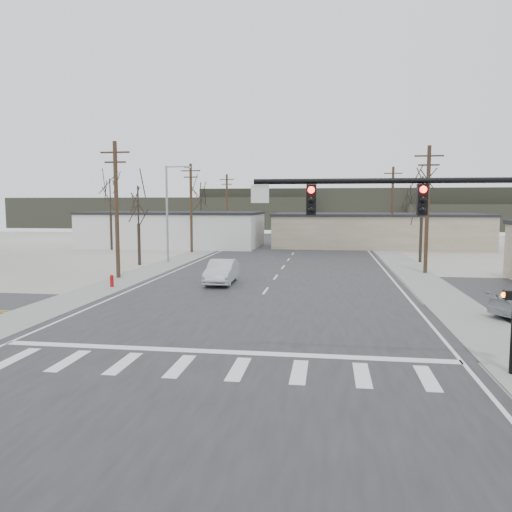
{
  "coord_description": "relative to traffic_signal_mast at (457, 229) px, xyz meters",
  "views": [
    {
      "loc": [
        3.88,
        -22.72,
        5.45
      ],
      "look_at": [
        -0.1,
        4.52,
        2.6
      ],
      "focal_mm": 35.0,
      "sensor_mm": 36.0,
      "label": 1
    }
  ],
  "objects": [
    {
      "name": "upole_right_b",
      "position": [
        3.61,
        46.2,
        0.55
      ],
      "size": [
        2.2,
        0.3,
        10.0
      ],
      "color": "#483421",
      "rests_on": "ground"
    },
    {
      "name": "upole_right_a",
      "position": [
        3.61,
        24.2,
        0.55
      ],
      "size": [
        2.2,
        0.3,
        10.0
      ],
      "color": "#483421",
      "rests_on": "ground"
    },
    {
      "name": "hill_center",
      "position": [
        7.11,
        102.2,
        -0.17
      ],
      "size": [
        80.0,
        18.0,
        9.0
      ],
      "primitive_type": "cube",
      "color": "#333026",
      "rests_on": "ground"
    },
    {
      "name": "hill_left",
      "position": [
        -42.89,
        98.2,
        -1.17
      ],
      "size": [
        70.0,
        18.0,
        7.0
      ],
      "primitive_type": "cube",
      "color": "#333026",
      "rests_on": "ground"
    },
    {
      "name": "tree_right_far",
      "position": [
        7.11,
        58.2,
        0.91
      ],
      "size": [
        3.52,
        3.52,
        7.84
      ],
      "color": "#32281F",
      "rests_on": "ground"
    },
    {
      "name": "tree_left_near",
      "position": [
        -20.89,
        26.2,
        0.55
      ],
      "size": [
        3.3,
        3.3,
        7.35
      ],
      "color": "#32281F",
      "rests_on": "ground"
    },
    {
      "name": "tree_right_mid",
      "position": [
        4.61,
        32.2,
        1.26
      ],
      "size": [
        3.74,
        3.74,
        8.33
      ],
      "color": "#32281F",
      "rests_on": "ground"
    },
    {
      "name": "ground",
      "position": [
        -7.89,
        6.2,
        -4.67
      ],
      "size": [
        140.0,
        140.0,
        0.0
      ],
      "primitive_type": "plane",
      "color": "silver",
      "rests_on": "ground"
    },
    {
      "name": "car_far_a",
      "position": [
        -8.59,
        57.4,
        -3.92
      ],
      "size": [
        3.11,
        5.19,
        1.41
      ],
      "primitive_type": "imported",
      "rotation": [
        0.0,
        0.0,
        3.39
      ],
      "color": "black",
      "rests_on": "main_road"
    },
    {
      "name": "traffic_signal_mast",
      "position": [
        0.0,
        0.0,
        0.0
      ],
      "size": [
        8.95,
        0.43,
        7.2
      ],
      "color": "black",
      "rests_on": "ground"
    },
    {
      "name": "fire_hydrant",
      "position": [
        -18.09,
        14.2,
        -4.22
      ],
      "size": [
        0.24,
        0.24,
        0.87
      ],
      "color": "#A50C0C",
      "rests_on": "ground"
    },
    {
      "name": "upole_left_c",
      "position": [
        -19.39,
        38.2,
        0.55
      ],
      "size": [
        2.2,
        0.3,
        10.0
      ],
      "color": "#483421",
      "rests_on": "ground"
    },
    {
      "name": "building_left_far",
      "position": [
        -23.89,
        46.2,
        -2.42
      ],
      "size": [
        22.3,
        12.3,
        4.5
      ],
      "color": "silver",
      "rests_on": "ground"
    },
    {
      "name": "tree_left_mid",
      "position": [
        -29.89,
        40.2,
        1.61
      ],
      "size": [
        3.96,
        3.96,
        8.82
      ],
      "color": "#32281F",
      "rests_on": "ground"
    },
    {
      "name": "tree_left_far",
      "position": [
        -21.89,
        52.2,
        1.61
      ],
      "size": [
        3.96,
        3.96,
        8.82
      ],
      "color": "#32281F",
      "rests_on": "ground"
    },
    {
      "name": "sidewalk_left",
      "position": [
        -18.49,
        26.2,
        -4.64
      ],
      "size": [
        3.0,
        90.0,
        0.06
      ],
      "primitive_type": "cube",
      "color": "gray",
      "rests_on": "ground"
    },
    {
      "name": "main_road",
      "position": [
        -7.89,
        21.2,
        -4.65
      ],
      "size": [
        18.0,
        110.0,
        0.05
      ],
      "primitive_type": "cube",
      "color": "black",
      "rests_on": "ground"
    },
    {
      "name": "cross_road",
      "position": [
        -7.89,
        6.2,
        -4.65
      ],
      "size": [
        90.0,
        10.0,
        0.04
      ],
      "primitive_type": "cube",
      "color": "black",
      "rests_on": "ground"
    },
    {
      "name": "building_right_far",
      "position": [
        2.11,
        50.2,
        -2.52
      ],
      "size": [
        26.3,
        14.3,
        4.3
      ],
      "color": "#BAA88E",
      "rests_on": "ground"
    },
    {
      "name": "upole_left_d",
      "position": [
        -19.39,
        58.2,
        0.55
      ],
      "size": [
        2.2,
        0.3,
        10.0
      ],
      "color": "#483421",
      "rests_on": "ground"
    },
    {
      "name": "car_far_b",
      "position": [
        -10.57,
        56.03,
        -3.98
      ],
      "size": [
        2.23,
        4.05,
        1.3
      ],
      "primitive_type": "imported",
      "rotation": [
        0.0,
        0.0,
        -0.19
      ],
      "color": "black",
      "rests_on": "main_road"
    },
    {
      "name": "streetlight_main",
      "position": [
        -18.69,
        28.2,
        0.41
      ],
      "size": [
        2.4,
        0.25,
        9.0
      ],
      "color": "gray",
      "rests_on": "ground"
    },
    {
      "name": "sidewalk_right",
      "position": [
        2.71,
        26.2,
        -4.64
      ],
      "size": [
        3.0,
        90.0,
        0.06
      ],
      "primitive_type": "cube",
      "color": "gray",
      "rests_on": "ground"
    },
    {
      "name": "upole_left_b",
      "position": [
        -19.39,
        18.2,
        0.55
      ],
      "size": [
        2.2,
        0.3,
        10.0
      ],
      "color": "#483421",
      "rests_on": "ground"
    },
    {
      "name": "sedan_crossing",
      "position": [
        -11.27,
        16.76,
        -3.82
      ],
      "size": [
        1.85,
        4.93,
        1.61
      ],
      "primitive_type": "imported",
      "rotation": [
        0.0,
        0.0,
        0.03
      ],
      "color": "#B6BAC1",
      "rests_on": "main_road"
    }
  ]
}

